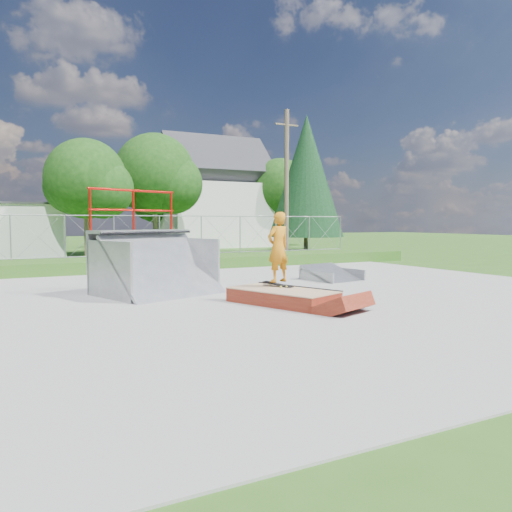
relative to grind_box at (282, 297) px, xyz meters
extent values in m
plane|color=#2E5819|center=(0.32, 0.99, -0.20)|extent=(120.00, 120.00, 0.00)
cube|color=#9A9A98|center=(0.32, 0.99, -0.18)|extent=(20.00, 16.00, 0.04)
cube|color=#2E5819|center=(0.32, 10.49, 0.05)|extent=(24.00, 3.00, 0.50)
cube|color=maroon|center=(0.00, 0.00, -0.01)|extent=(2.11, 2.88, 0.36)
cube|color=tan|center=(0.00, 0.00, 0.18)|extent=(2.14, 2.91, 0.03)
cube|color=black|center=(0.16, 0.49, 0.24)|extent=(0.62, 0.79, 0.13)
imported|color=orange|center=(0.16, 0.49, 1.12)|extent=(0.72, 0.55, 1.76)
cube|color=#BBBBB7|center=(9.32, 26.99, 2.30)|extent=(8.00, 6.00, 5.00)
cube|color=#303135|center=(9.32, 26.99, 5.70)|extent=(8.40, 6.08, 6.08)
cylinder|color=brown|center=(7.82, 12.99, 3.80)|extent=(0.24, 0.24, 8.00)
cylinder|color=brown|center=(-1.68, 18.99, 1.03)|extent=(0.30, 0.30, 2.45)
sphere|color=#12380F|center=(-1.68, 18.99, 4.21)|extent=(4.48, 4.48, 4.48)
sphere|color=#12380F|center=(-0.84, 18.43, 3.65)|extent=(3.36, 3.36, 3.36)
cylinder|color=brown|center=(2.82, 20.99, 1.20)|extent=(0.30, 0.30, 2.80)
sphere|color=#12380F|center=(2.82, 20.99, 4.84)|extent=(5.12, 5.12, 5.12)
sphere|color=#12380F|center=(3.78, 20.35, 4.20)|extent=(3.84, 3.84, 3.84)
cylinder|color=brown|center=(14.32, 24.99, 1.12)|extent=(0.30, 0.30, 2.62)
sphere|color=#12380F|center=(14.32, 24.99, 4.53)|extent=(4.80, 4.80, 4.80)
sphere|color=#12380F|center=(15.22, 24.39, 3.93)|extent=(3.60, 3.60, 3.60)
cylinder|color=brown|center=(5.32, 28.99, 0.85)|extent=(0.30, 0.30, 2.10)
sphere|color=#12380F|center=(5.32, 28.99, 3.58)|extent=(3.84, 3.84, 3.84)
sphere|color=#12380F|center=(6.04, 28.51, 3.10)|extent=(2.88, 2.88, 2.88)
cylinder|color=brown|center=(12.32, 17.99, 0.40)|extent=(0.28, 0.28, 1.20)
cone|color=black|center=(12.32, 17.99, 4.85)|extent=(5.04, 5.04, 8.10)
camera|label=1|loc=(-6.06, -10.37, 1.84)|focal=35.00mm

